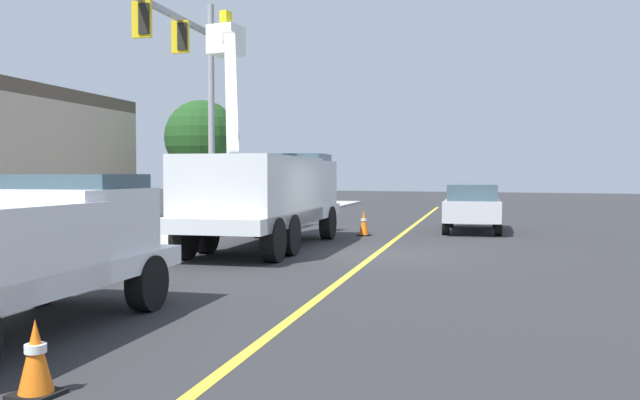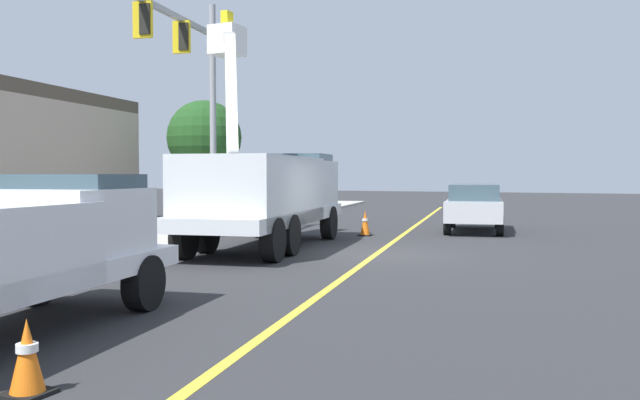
{
  "view_description": "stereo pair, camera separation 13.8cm",
  "coord_description": "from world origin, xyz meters",
  "px_view_note": "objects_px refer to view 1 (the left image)",
  "views": [
    {
      "loc": [
        -16.15,
        -5.39,
        2.06
      ],
      "look_at": [
        -0.66,
        1.28,
        1.4
      ],
      "focal_mm": 37.34,
      "sensor_mm": 36.0,
      "label": 1
    },
    {
      "loc": [
        -16.09,
        -5.51,
        2.06
      ],
      "look_at": [
        -0.66,
        1.28,
        1.4
      ],
      "focal_mm": 37.34,
      "sensor_mm": 36.0,
      "label": 2
    }
  ],
  "objects_px": {
    "utility_bucket_truck": "(266,190)",
    "traffic_cone_leading": "(36,358)",
    "traffic_signal_mast": "(190,74)",
    "traffic_cone_mid_front": "(364,223)",
    "passing_minivan": "(473,204)",
    "service_pickup_truck": "(5,249)"
  },
  "relations": [
    {
      "from": "passing_minivan",
      "to": "traffic_signal_mast",
      "type": "bearing_deg",
      "value": 127.18
    },
    {
      "from": "passing_minivan",
      "to": "traffic_cone_mid_front",
      "type": "relative_size",
      "value": 5.88
    },
    {
      "from": "passing_minivan",
      "to": "traffic_signal_mast",
      "type": "distance_m",
      "value": 10.83
    },
    {
      "from": "service_pickup_truck",
      "to": "traffic_cone_leading",
      "type": "relative_size",
      "value": 8.11
    },
    {
      "from": "utility_bucket_truck",
      "to": "traffic_cone_mid_front",
      "type": "bearing_deg",
      "value": -17.2
    },
    {
      "from": "utility_bucket_truck",
      "to": "traffic_signal_mast",
      "type": "relative_size",
      "value": 1.08
    },
    {
      "from": "service_pickup_truck",
      "to": "traffic_cone_leading",
      "type": "bearing_deg",
      "value": -126.11
    },
    {
      "from": "passing_minivan",
      "to": "traffic_signal_mast",
      "type": "xyz_separation_m",
      "value": [
        -6.01,
        7.92,
        4.29
      ]
    },
    {
      "from": "traffic_cone_mid_front",
      "to": "traffic_signal_mast",
      "type": "bearing_deg",
      "value": 119.74
    },
    {
      "from": "traffic_cone_mid_front",
      "to": "passing_minivan",
      "type": "bearing_deg",
      "value": -43.21
    },
    {
      "from": "utility_bucket_truck",
      "to": "traffic_cone_mid_front",
      "type": "xyz_separation_m",
      "value": [
        4.38,
        -1.35,
        -1.2
      ]
    },
    {
      "from": "utility_bucket_truck",
      "to": "traffic_signal_mast",
      "type": "distance_m",
      "value": 5.33
    },
    {
      "from": "traffic_cone_leading",
      "to": "traffic_signal_mast",
      "type": "xyz_separation_m",
      "value": [
        13.53,
        7.48,
        4.91
      ]
    },
    {
      "from": "passing_minivan",
      "to": "traffic_cone_leading",
      "type": "xyz_separation_m",
      "value": [
        -19.53,
        0.44,
        -0.62
      ]
    },
    {
      "from": "utility_bucket_truck",
      "to": "traffic_cone_leading",
      "type": "xyz_separation_m",
      "value": [
        -11.96,
        -3.92,
        -1.26
      ]
    },
    {
      "from": "service_pickup_truck",
      "to": "traffic_cone_leading",
      "type": "distance_m",
      "value": 2.73
    },
    {
      "from": "utility_bucket_truck",
      "to": "service_pickup_truck",
      "type": "xyz_separation_m",
      "value": [
        -10.41,
        -1.81,
        -0.5
      ]
    },
    {
      "from": "utility_bucket_truck",
      "to": "traffic_signal_mast",
      "type": "bearing_deg",
      "value": 66.21
    },
    {
      "from": "service_pickup_truck",
      "to": "utility_bucket_truck",
      "type": "bearing_deg",
      "value": 9.87
    },
    {
      "from": "traffic_cone_leading",
      "to": "utility_bucket_truck",
      "type": "bearing_deg",
      "value": 18.17
    },
    {
      "from": "traffic_cone_mid_front",
      "to": "utility_bucket_truck",
      "type": "bearing_deg",
      "value": 162.8
    },
    {
      "from": "passing_minivan",
      "to": "traffic_cone_mid_front",
      "type": "distance_m",
      "value": 4.43
    }
  ]
}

